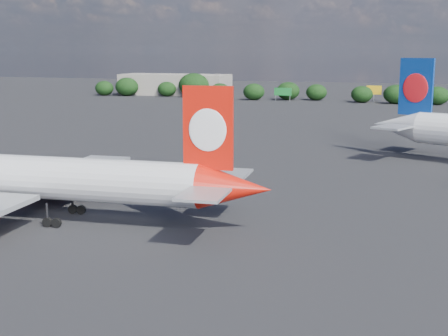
% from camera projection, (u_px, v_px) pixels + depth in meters
% --- Properties ---
extents(ground, '(500.00, 500.00, 0.00)m').
position_uv_depth(ground, '(225.00, 158.00, 100.83)').
color(ground, black).
rests_on(ground, ground).
extents(qantas_airliner, '(42.88, 40.79, 13.99)m').
position_uv_depth(qantas_airliner, '(57.00, 179.00, 63.53)').
color(qantas_airliner, silver).
rests_on(qantas_airliner, ground).
extents(terminal_building, '(42.00, 16.00, 8.00)m').
position_uv_depth(terminal_building, '(175.00, 85.00, 243.39)').
color(terminal_building, gray).
rests_on(terminal_building, ground).
extents(highway_sign, '(6.00, 0.30, 4.50)m').
position_uv_depth(highway_sign, '(283.00, 92.00, 213.89)').
color(highway_sign, '#166F2A').
rests_on(highway_sign, ground).
extents(billboard_yellow, '(5.00, 0.30, 5.50)m').
position_uv_depth(billboard_yellow, '(374.00, 90.00, 209.91)').
color(billboard_yellow, '#EBB114').
rests_on(billboard_yellow, ground).
extents(horizon_treeline, '(199.85, 15.17, 9.26)m').
position_uv_depth(horizon_treeline, '(376.00, 91.00, 208.20)').
color(horizon_treeline, black).
rests_on(horizon_treeline, ground).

